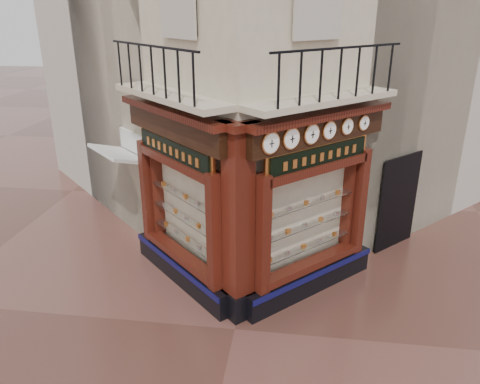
% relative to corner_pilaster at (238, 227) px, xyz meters
% --- Properties ---
extents(ground, '(80.00, 80.00, 0.00)m').
position_rel_corner_pilaster_xyz_m(ground, '(0.00, -0.50, -1.95)').
color(ground, '#502D25').
rests_on(ground, ground).
extents(neighbour_left, '(11.31, 11.31, 11.00)m').
position_rel_corner_pilaster_xyz_m(neighbour_left, '(-2.47, 8.13, 3.55)').
color(neighbour_left, '#BCB5A3').
rests_on(neighbour_left, ground).
extents(neighbour_right, '(11.31, 11.31, 11.00)m').
position_rel_corner_pilaster_xyz_m(neighbour_right, '(2.47, 8.13, 3.55)').
color(neighbour_right, '#BCB5A3').
rests_on(neighbour_right, ground).
extents(shopfront_left, '(2.86, 2.86, 3.98)m').
position_rel_corner_pilaster_xyz_m(shopfront_left, '(-1.41, 1.07, 0.03)').
color(shopfront_left, black).
rests_on(shopfront_left, ground).
extents(shopfront_right, '(2.86, 2.86, 3.98)m').
position_rel_corner_pilaster_xyz_m(shopfront_right, '(1.41, 1.07, 0.03)').
color(shopfront_right, black).
rests_on(shopfront_right, ground).
extents(corner_pilaster, '(0.85, 0.85, 3.98)m').
position_rel_corner_pilaster_xyz_m(corner_pilaster, '(0.00, 0.00, 0.00)').
color(corner_pilaster, black).
rests_on(corner_pilaster, ground).
extents(balcony, '(5.94, 2.97, 1.03)m').
position_rel_corner_pilaster_xyz_m(balcony, '(0.00, 0.99, 2.27)').
color(balcony, beige).
rests_on(balcony, ground).
extents(clock_a, '(0.32, 0.32, 0.40)m').
position_rel_corner_pilaster_xyz_m(clock_a, '(0.57, -0.03, 1.67)').
color(clock_a, '#CF8645').
rests_on(clock_a, ground).
extents(clock_b, '(0.32, 0.32, 0.40)m').
position_rel_corner_pilaster_xyz_m(clock_b, '(0.92, 0.31, 1.67)').
color(clock_b, '#CF8645').
rests_on(clock_b, ground).
extents(clock_c, '(0.31, 0.31, 0.39)m').
position_rel_corner_pilaster_xyz_m(clock_c, '(1.28, 0.68, 1.67)').
color(clock_c, '#CF8645').
rests_on(clock_c, ground).
extents(clock_d, '(0.29, 0.29, 0.36)m').
position_rel_corner_pilaster_xyz_m(clock_d, '(1.62, 1.01, 1.67)').
color(clock_d, '#CF8645').
rests_on(clock_d, ground).
extents(clock_e, '(0.27, 0.27, 0.34)m').
position_rel_corner_pilaster_xyz_m(clock_e, '(1.98, 1.37, 1.67)').
color(clock_e, '#CF8645').
rests_on(clock_e, ground).
extents(clock_f, '(0.26, 0.26, 0.31)m').
position_rel_corner_pilaster_xyz_m(clock_f, '(2.34, 1.73, 1.67)').
color(clock_f, '#CF8645').
rests_on(clock_f, ground).
extents(awning, '(1.85, 1.85, 0.35)m').
position_rel_corner_pilaster_xyz_m(awning, '(-3.29, 2.58, -1.95)').
color(awning, silver).
rests_on(awning, ground).
extents(signboard_left, '(2.06, 2.06, 0.55)m').
position_rel_corner_pilaster_xyz_m(signboard_left, '(-1.46, 1.01, 1.15)').
color(signboard_left, '#EC9745').
rests_on(signboard_left, ground).
extents(signboard_right, '(2.00, 2.00, 0.54)m').
position_rel_corner_pilaster_xyz_m(signboard_right, '(1.46, 1.01, 1.15)').
color(signboard_right, '#EC9745').
rests_on(signboard_right, ground).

